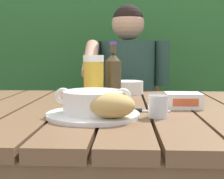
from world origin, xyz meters
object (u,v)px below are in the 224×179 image
serving_plate (94,115)px  water_glass_small (159,106)px  person_eating (128,92)px  beer_bottle (114,76)px  soup_bowl (94,101)px  bread_roll (113,106)px  diner_bowl (129,87)px  beer_glass (94,80)px  table_knife (142,111)px  butter_tub (184,100)px  chair_near_diner (128,124)px

serving_plate → water_glass_small: bearing=-0.7°
person_eating → beer_bottle: (-0.06, -0.59, 0.13)m
soup_bowl → water_glass_small: soup_bowl is taller
bread_roll → beer_bottle: beer_bottle is taller
diner_bowl → soup_bowl: bearing=-101.5°
bread_roll → beer_bottle: 0.36m
beer_glass → water_glass_small: beer_glass is taller
beer_bottle → diner_bowl: 0.26m
diner_bowl → table_knife: bearing=-84.8°
diner_bowl → beer_glass: bearing=-112.3°
butter_tub → table_knife: bearing=-151.6°
beer_glass → diner_bowl: bearing=67.7°
diner_bowl → bread_roll: bearing=-94.4°
chair_near_diner → table_knife: 1.03m
water_glass_small → butter_tub: size_ratio=0.54×
table_knife → diner_bowl: (-0.04, 0.45, 0.03)m
serving_plate → butter_tub: size_ratio=2.28×
butter_tub → diner_bowl: diner_bowl is taller
beer_bottle → table_knife: size_ratio=1.52×
water_glass_small → table_knife: size_ratio=0.43×
soup_bowl → beer_bottle: (0.05, 0.28, 0.05)m
beer_glass → table_knife: size_ratio=1.18×
chair_near_diner → bread_roll: size_ratio=7.65×
serving_plate → diner_bowl: (0.11, 0.53, 0.02)m
person_eating → beer_bottle: bearing=-95.5°
person_eating → beer_glass: 0.68m
table_knife → beer_bottle: bearing=116.2°
bread_roll → water_glass_small: bearing=27.6°
beer_glass → butter_tub: bearing=-9.8°
person_eating → bread_roll: 0.94m
table_knife → serving_plate: bearing=-151.6°
butter_tub → table_knife: size_ratio=0.79×
serving_plate → table_knife: (0.15, 0.08, -0.00)m
serving_plate → bread_roll: size_ratio=2.11×
serving_plate → butter_tub: bearing=28.4°
table_knife → soup_bowl: bearing=-151.6°
soup_bowl → table_knife: bearing=28.4°
beer_bottle → person_eating: bearing=84.5°
chair_near_diner → bread_roll: chair_near_diner is taller
person_eating → diner_bowl: size_ratio=8.58×
table_knife → bread_roll: bearing=-120.0°
serving_plate → beer_bottle: beer_bottle is taller
bread_roll → table_knife: (0.09, 0.15, -0.04)m
serving_plate → butter_tub: butter_tub is taller
beer_glass → water_glass_small: (0.21, -0.22, -0.06)m
water_glass_small → diner_bowl: (-0.08, 0.53, -0.00)m
water_glass_small → beer_bottle: bearing=116.8°
beer_glass → beer_bottle: 0.10m
chair_near_diner → person_eating: 0.31m
chair_near_diner → beer_glass: bearing=-98.5°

